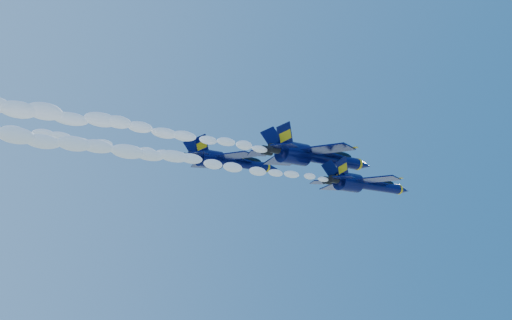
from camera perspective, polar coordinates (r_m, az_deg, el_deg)
jet_lead at (r=85.20m, az=9.66°, el=-2.11°), size 15.70×12.88×5.84m
smoke_trail_jet_lead at (r=67.30m, az=-6.87°, el=0.09°), size 43.22×1.75×1.57m
jet_second at (r=84.51m, az=5.26°, el=0.35°), size 18.88×15.49×7.02m
smoke_trail_jet_second at (r=68.15m, az=-13.31°, el=3.28°), size 43.22×2.10×1.89m
jet_third at (r=89.83m, az=-2.45°, el=-0.09°), size 15.98×13.11×5.94m
smoke_trail_jet_third at (r=77.23m, az=-19.90°, el=2.31°), size 43.22×1.78×1.60m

